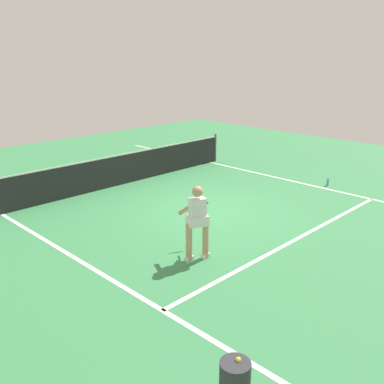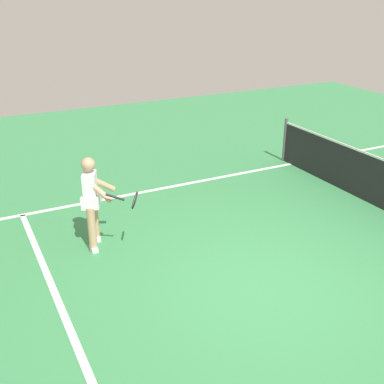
{
  "view_description": "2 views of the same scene",
  "coord_description": "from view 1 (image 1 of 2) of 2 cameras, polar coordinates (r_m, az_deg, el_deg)",
  "views": [
    {
      "loc": [
        -8.02,
        -7.39,
        3.99
      ],
      "look_at": [
        -1.12,
        -0.53,
        0.88
      ],
      "focal_mm": 40.65,
      "sensor_mm": 36.0,
      "label": 1
    },
    {
      "loc": [
        4.81,
        -3.57,
        4.03
      ],
      "look_at": [
        -1.5,
        -0.38,
        0.98
      ],
      "focal_mm": 45.31,
      "sensor_mm": 36.0,
      "label": 2
    }
  ],
  "objects": [
    {
      "name": "sideline_right_marking",
      "position": [
        14.66,
        12.72,
        1.49
      ],
      "size": [
        0.1,
        16.35,
        0.01
      ],
      "primitive_type": "cube",
      "color": "white",
      "rests_on": "ground"
    },
    {
      "name": "service_line_marking",
      "position": [
        10.1,
        13.48,
        -6.06
      ],
      "size": [
        8.0,
        0.1,
        0.01
      ],
      "primitive_type": "cube",
      "color": "white",
      "rests_on": "ground"
    },
    {
      "name": "ground_plane",
      "position": [
        11.61,
        2.01,
        -2.4
      ],
      "size": [
        23.85,
        23.85,
        0.0
      ],
      "primitive_type": "plane",
      "color": "#38844C"
    },
    {
      "name": "water_bottle",
      "position": [
        14.4,
        17.38,
        1.29
      ],
      "size": [
        0.07,
        0.07,
        0.24
      ],
      "primitive_type": "cylinder",
      "color": "#4C9EE5",
      "rests_on": "ground"
    },
    {
      "name": "ball_hopper",
      "position": [
        5.33,
        5.69,
        -22.69
      ],
      "size": [
        0.36,
        0.36,
        0.74
      ],
      "color": "#333338",
      "rests_on": "ground"
    },
    {
      "name": "court_net",
      "position": [
        14.03,
        -8.75,
        3.08
      ],
      "size": [
        8.68,
        0.08,
        1.06
      ],
      "color": "#4C4C51",
      "rests_on": "ground"
    },
    {
      "name": "tennis_player",
      "position": [
        8.64,
        0.69,
        -3.62
      ],
      "size": [
        1.02,
        0.85,
        1.55
      ],
      "color": "tan",
      "rests_on": "ground"
    },
    {
      "name": "sideline_left_marking",
      "position": [
        9.31,
        -15.18,
        -8.31
      ],
      "size": [
        0.1,
        16.35,
        0.01
      ],
      "primitive_type": "cube",
      "color": "white",
      "rests_on": "ground"
    }
  ]
}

